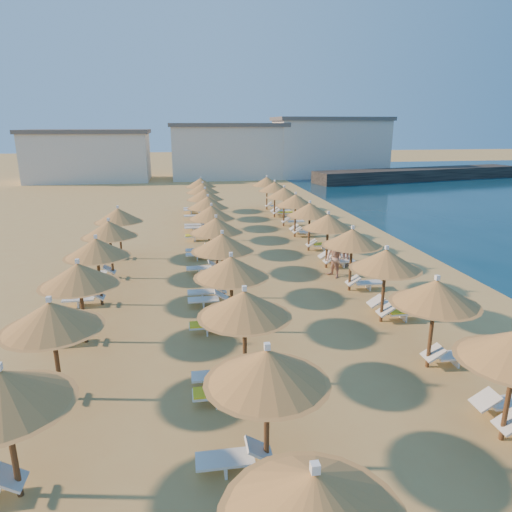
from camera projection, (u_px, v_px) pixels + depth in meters
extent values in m
plane|color=tan|center=(284.00, 316.00, 17.72)|extent=(220.00, 220.00, 0.00)
cube|color=black|center=(419.00, 174.00, 60.59)|extent=(30.20, 9.80, 1.50)
cube|color=silver|center=(89.00, 157.00, 59.14)|extent=(15.00, 8.00, 6.00)
cube|color=#59514C|center=(87.00, 131.00, 58.23)|extent=(15.60, 8.48, 0.50)
cube|color=silver|center=(228.00, 153.00, 62.38)|extent=(15.00, 8.00, 6.80)
cube|color=#59514C|center=(227.00, 125.00, 61.37)|extent=(15.60, 8.48, 0.50)
cube|color=silver|center=(329.00, 149.00, 64.34)|extent=(15.00, 8.00, 7.60)
cube|color=#59514C|center=(330.00, 119.00, 63.21)|extent=(15.60, 8.48, 0.50)
cylinder|color=brown|center=(508.00, 396.00, 10.46)|extent=(0.12, 0.12, 2.33)
cylinder|color=brown|center=(431.00, 332.00, 13.68)|extent=(0.12, 0.12, 2.33)
cone|color=#9F652E|center=(436.00, 292.00, 13.32)|extent=(2.44, 2.44, 0.74)
cone|color=#9F652E|center=(435.00, 302.00, 13.41)|extent=(2.64, 2.64, 0.12)
cube|color=white|center=(437.00, 278.00, 13.20)|extent=(0.12, 0.12, 0.14)
cylinder|color=brown|center=(383.00, 292.00, 16.90)|extent=(0.12, 0.12, 2.33)
cone|color=#9F652E|center=(386.00, 259.00, 16.54)|extent=(2.44, 2.44, 0.74)
cone|color=#9F652E|center=(385.00, 267.00, 16.63)|extent=(2.64, 2.64, 0.12)
cube|color=white|center=(387.00, 247.00, 16.42)|extent=(0.12, 0.12, 0.14)
cylinder|color=brown|center=(351.00, 265.00, 20.12)|extent=(0.12, 0.12, 2.33)
cone|color=#9F652E|center=(352.00, 237.00, 19.76)|extent=(2.44, 2.44, 0.74)
cone|color=#9F652E|center=(352.00, 244.00, 19.85)|extent=(2.64, 2.64, 0.12)
cube|color=white|center=(353.00, 227.00, 19.64)|extent=(0.12, 0.12, 0.14)
cylinder|color=brown|center=(327.00, 246.00, 23.34)|extent=(0.12, 0.12, 2.33)
cone|color=#9F652E|center=(328.00, 221.00, 22.98)|extent=(2.44, 2.44, 0.74)
cone|color=#9F652E|center=(328.00, 227.00, 23.07)|extent=(2.64, 2.64, 0.12)
cube|color=white|center=(328.00, 213.00, 22.86)|extent=(0.12, 0.12, 0.14)
cylinder|color=brown|center=(309.00, 231.00, 26.56)|extent=(0.12, 0.12, 2.33)
cone|color=#9F652E|center=(310.00, 209.00, 26.20)|extent=(2.44, 2.44, 0.74)
cone|color=#9F652E|center=(310.00, 215.00, 26.29)|extent=(2.64, 2.64, 0.12)
cube|color=white|center=(310.00, 202.00, 26.08)|extent=(0.12, 0.12, 0.14)
cylinder|color=brown|center=(295.00, 220.00, 29.78)|extent=(0.12, 0.12, 2.33)
cone|color=#9F652E|center=(296.00, 200.00, 29.42)|extent=(2.44, 2.44, 0.74)
cone|color=#9F652E|center=(295.00, 205.00, 29.51)|extent=(2.64, 2.64, 0.12)
cube|color=white|center=(296.00, 193.00, 29.30)|extent=(0.12, 0.12, 0.14)
cylinder|color=brown|center=(284.00, 210.00, 33.00)|extent=(0.12, 0.12, 2.33)
cone|color=#9F652E|center=(284.00, 193.00, 32.64)|extent=(2.44, 2.44, 0.74)
cone|color=#9F652E|center=(284.00, 197.00, 32.72)|extent=(2.64, 2.64, 0.12)
cube|color=white|center=(284.00, 186.00, 32.51)|extent=(0.12, 0.12, 0.14)
cylinder|color=brown|center=(275.00, 203.00, 36.22)|extent=(0.12, 0.12, 2.33)
cone|color=#9F652E|center=(275.00, 186.00, 35.86)|extent=(2.44, 2.44, 0.74)
cone|color=#9F652E|center=(275.00, 190.00, 35.94)|extent=(2.64, 2.64, 0.12)
cube|color=white|center=(275.00, 181.00, 35.73)|extent=(0.12, 0.12, 0.14)
cylinder|color=brown|center=(267.00, 196.00, 39.43)|extent=(0.12, 0.12, 2.33)
cone|color=#9F652E|center=(267.00, 181.00, 39.08)|extent=(2.44, 2.44, 0.74)
cone|color=#9F652E|center=(267.00, 185.00, 39.16)|extent=(2.64, 2.64, 0.12)
cube|color=white|center=(267.00, 176.00, 38.95)|extent=(0.12, 0.12, 0.14)
cone|color=#9F652E|center=(314.00, 495.00, 6.02)|extent=(2.44, 2.44, 0.74)
cube|color=white|center=(315.00, 468.00, 5.90)|extent=(0.12, 0.12, 0.14)
cylinder|color=brown|center=(267.00, 421.00, 9.60)|extent=(0.12, 0.12, 2.33)
cone|color=#9F652E|center=(267.00, 366.00, 9.24)|extent=(2.44, 2.44, 0.74)
cone|color=#9F652E|center=(267.00, 380.00, 9.33)|extent=(2.64, 2.64, 0.12)
cube|color=white|center=(267.00, 346.00, 9.12)|extent=(0.12, 0.12, 0.14)
cylinder|color=brown|center=(245.00, 346.00, 12.82)|extent=(0.12, 0.12, 2.33)
cone|color=#9F652E|center=(244.00, 304.00, 12.46)|extent=(2.44, 2.44, 0.74)
cone|color=#9F652E|center=(245.00, 314.00, 12.55)|extent=(2.64, 2.64, 0.12)
cube|color=white|center=(244.00, 288.00, 12.34)|extent=(0.12, 0.12, 0.14)
cylinder|color=brown|center=(232.00, 302.00, 16.04)|extent=(0.12, 0.12, 2.33)
cone|color=#9F652E|center=(231.00, 267.00, 15.68)|extent=(2.44, 2.44, 0.74)
cone|color=#9F652E|center=(231.00, 275.00, 15.77)|extent=(2.64, 2.64, 0.12)
cube|color=white|center=(231.00, 254.00, 15.56)|extent=(0.12, 0.12, 0.14)
cylinder|color=brown|center=(223.00, 272.00, 19.26)|extent=(0.12, 0.12, 2.33)
cone|color=#9F652E|center=(222.00, 242.00, 18.90)|extent=(2.44, 2.44, 0.74)
cone|color=#9F652E|center=(223.00, 250.00, 18.98)|extent=(2.64, 2.64, 0.12)
cube|color=white|center=(222.00, 232.00, 18.77)|extent=(0.12, 0.12, 0.14)
cylinder|color=brown|center=(217.00, 251.00, 22.48)|extent=(0.12, 0.12, 2.33)
cone|color=#9F652E|center=(216.00, 225.00, 22.12)|extent=(2.44, 2.44, 0.74)
cone|color=#9F652E|center=(216.00, 231.00, 22.20)|extent=(2.64, 2.64, 0.12)
cube|color=white|center=(216.00, 216.00, 21.99)|extent=(0.12, 0.12, 0.14)
cylinder|color=brown|center=(212.00, 235.00, 25.69)|extent=(0.12, 0.12, 2.33)
cone|color=#9F652E|center=(211.00, 212.00, 25.34)|extent=(2.44, 2.44, 0.74)
cone|color=#9F652E|center=(212.00, 218.00, 25.42)|extent=(2.64, 2.64, 0.12)
cube|color=white|center=(211.00, 204.00, 25.21)|extent=(0.12, 0.12, 0.14)
cylinder|color=brown|center=(208.00, 222.00, 28.91)|extent=(0.12, 0.12, 2.33)
cone|color=#9F652E|center=(208.00, 202.00, 28.55)|extent=(2.44, 2.44, 0.74)
cone|color=#9F652E|center=(208.00, 207.00, 28.64)|extent=(2.64, 2.64, 0.12)
cube|color=white|center=(208.00, 195.00, 28.43)|extent=(0.12, 0.12, 0.14)
cylinder|color=brown|center=(206.00, 213.00, 32.13)|extent=(0.12, 0.12, 2.33)
cone|color=#9F652E|center=(205.00, 194.00, 31.77)|extent=(2.44, 2.44, 0.74)
cone|color=#9F652E|center=(205.00, 199.00, 31.86)|extent=(2.64, 2.64, 0.12)
cube|color=white|center=(205.00, 188.00, 31.65)|extent=(0.12, 0.12, 0.14)
cylinder|color=brown|center=(203.00, 205.00, 35.35)|extent=(0.12, 0.12, 2.33)
cone|color=#9F652E|center=(203.00, 188.00, 34.99)|extent=(2.44, 2.44, 0.74)
cone|color=#9F652E|center=(203.00, 192.00, 35.08)|extent=(2.64, 2.64, 0.12)
cube|color=white|center=(202.00, 182.00, 34.87)|extent=(0.12, 0.12, 0.14)
cylinder|color=brown|center=(201.00, 198.00, 38.57)|extent=(0.12, 0.12, 2.33)
cone|color=#9F652E|center=(201.00, 183.00, 38.21)|extent=(2.44, 2.44, 0.74)
cone|color=#9F652E|center=(201.00, 186.00, 38.30)|extent=(2.64, 2.64, 0.12)
cube|color=white|center=(201.00, 177.00, 38.09)|extent=(0.12, 0.12, 0.14)
cylinder|color=brown|center=(12.00, 446.00, 8.83)|extent=(0.12, 0.12, 2.33)
cone|color=#9F652E|center=(2.00, 388.00, 8.47)|extent=(2.44, 2.44, 0.74)
cone|color=#9F652E|center=(4.00, 403.00, 8.56)|extent=(2.64, 2.64, 0.12)
cylinder|color=brown|center=(57.00, 360.00, 12.05)|extent=(0.12, 0.12, 2.33)
cone|color=#9F652E|center=(51.00, 315.00, 11.69)|extent=(2.44, 2.44, 0.74)
cone|color=#9F652E|center=(52.00, 326.00, 11.78)|extent=(2.64, 2.64, 0.12)
cube|color=white|center=(49.00, 299.00, 11.57)|extent=(0.12, 0.12, 0.14)
cylinder|color=brown|center=(83.00, 310.00, 15.27)|extent=(0.12, 0.12, 2.33)
cone|color=#9F652E|center=(79.00, 274.00, 14.91)|extent=(2.44, 2.44, 0.74)
cone|color=#9F652E|center=(80.00, 283.00, 15.00)|extent=(2.64, 2.64, 0.12)
cube|color=white|center=(77.00, 261.00, 14.79)|extent=(0.12, 0.12, 0.14)
cylinder|color=brown|center=(100.00, 278.00, 18.49)|extent=(0.12, 0.12, 2.33)
cone|color=#9F652E|center=(97.00, 247.00, 18.13)|extent=(2.44, 2.44, 0.74)
cone|color=#9F652E|center=(97.00, 255.00, 18.22)|extent=(2.64, 2.64, 0.12)
cube|color=white|center=(95.00, 237.00, 18.01)|extent=(0.12, 0.12, 0.14)
cylinder|color=brown|center=(111.00, 255.00, 21.71)|extent=(0.12, 0.12, 2.33)
cone|color=#9F652E|center=(109.00, 229.00, 21.35)|extent=(2.44, 2.44, 0.74)
cone|color=#9F652E|center=(110.00, 235.00, 21.44)|extent=(2.64, 2.64, 0.12)
cube|color=white|center=(108.00, 220.00, 21.23)|extent=(0.12, 0.12, 0.14)
cylinder|color=brown|center=(120.00, 238.00, 24.93)|extent=(0.12, 0.12, 2.33)
cone|color=#9F652E|center=(118.00, 215.00, 24.57)|extent=(2.44, 2.44, 0.74)
cone|color=#9F652E|center=(119.00, 221.00, 24.65)|extent=(2.64, 2.64, 0.12)
cube|color=white|center=(118.00, 207.00, 24.45)|extent=(0.12, 0.12, 0.14)
cube|color=white|center=(510.00, 422.00, 10.68)|extent=(0.58, 0.56, 0.40)
cube|color=white|center=(511.00, 402.00, 11.69)|extent=(1.25, 0.56, 0.06)
cube|color=white|center=(510.00, 407.00, 11.73)|extent=(0.06, 0.51, 0.32)
cube|color=white|center=(485.00, 400.00, 11.54)|extent=(0.58, 0.56, 0.40)
cube|color=white|center=(225.00, 459.00, 9.70)|extent=(1.25, 0.56, 0.06)
cube|color=white|center=(225.00, 465.00, 9.74)|extent=(0.06, 0.51, 0.32)
cube|color=white|center=(259.00, 450.00, 9.77)|extent=(0.58, 0.56, 0.40)
cube|color=white|center=(455.00, 355.00, 14.06)|extent=(1.25, 0.56, 0.06)
cube|color=white|center=(454.00, 360.00, 14.10)|extent=(0.06, 0.51, 0.32)
cube|color=white|center=(433.00, 353.00, 13.90)|extent=(0.58, 0.56, 0.40)
cube|color=white|center=(214.00, 375.00, 12.92)|extent=(1.25, 0.56, 0.06)
cube|color=white|center=(214.00, 380.00, 12.96)|extent=(0.06, 0.51, 0.32)
cube|color=white|center=(239.00, 369.00, 12.99)|extent=(0.58, 0.56, 0.40)
cube|color=white|center=(216.00, 393.00, 12.06)|extent=(1.25, 0.56, 0.06)
cube|color=white|center=(216.00, 398.00, 12.11)|extent=(0.06, 0.51, 0.32)
cube|color=white|center=(244.00, 386.00, 12.14)|extent=(0.58, 0.56, 0.40)
cube|color=yellow|center=(216.00, 391.00, 12.05)|extent=(1.20, 0.52, 0.05)
cube|color=white|center=(404.00, 312.00, 17.27)|extent=(1.25, 0.56, 0.06)
cube|color=white|center=(403.00, 316.00, 17.32)|extent=(0.06, 0.51, 0.32)
cube|color=white|center=(386.00, 310.00, 17.12)|extent=(0.58, 0.56, 0.40)
cube|color=yellow|center=(404.00, 311.00, 17.26)|extent=(1.20, 0.52, 0.05)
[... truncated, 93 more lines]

